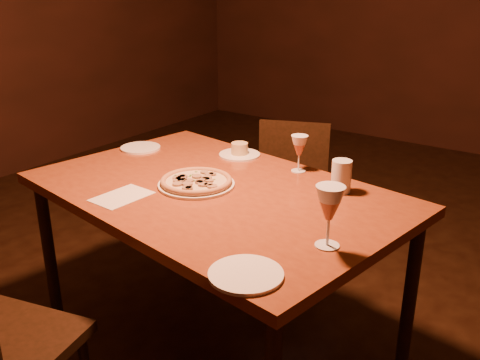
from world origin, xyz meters
The scene contains 11 objects.
floor centered at (0.00, 0.00, 0.00)m, with size 7.00×7.00×0.00m, color #311E10.
dining_table centered at (-0.18, -0.16, 0.71)m, with size 1.59×1.16×0.78m.
chair_far centered at (-0.33, 0.69, 0.46)m, with size 0.51×0.51×0.82m.
pizza_plate centered at (-0.25, -0.18, 0.80)m, with size 0.31×0.31×0.03m.
ramekin_saucer centered at (-0.34, 0.23, 0.80)m, with size 0.19×0.19×0.06m.
wine_glass_far centered at (-0.01, 0.20, 0.86)m, with size 0.07×0.07×0.16m, color #AA6247, non-canonical shape.
wine_glass_right centered at (0.40, -0.34, 0.88)m, with size 0.09×0.09×0.20m, color #AA6247, non-canonical shape.
water_tumbler centered at (0.24, 0.09, 0.85)m, with size 0.08×0.08×0.13m, color silver.
side_plate_left centered at (-0.79, 0.04, 0.79)m, with size 0.19×0.19×0.01m, color white.
side_plate_near centered at (0.30, -0.63, 0.79)m, with size 0.21×0.21×0.01m, color white.
menu_card centered at (-0.41, -0.43, 0.78)m, with size 0.15×0.22×0.00m, color beige.
Camera 1 is at (1.04, -1.70, 1.56)m, focal length 40.00 mm.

